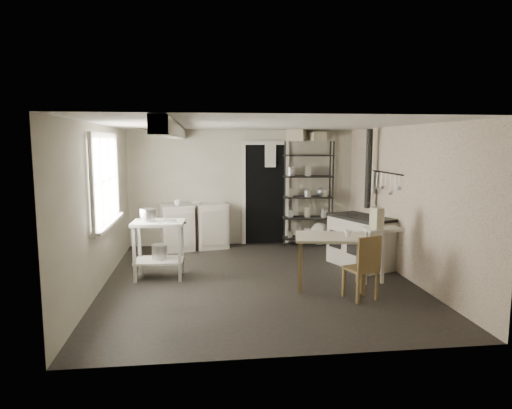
{
  "coord_description": "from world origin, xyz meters",
  "views": [
    {
      "loc": [
        -0.84,
        -6.57,
        2.04
      ],
      "look_at": [
        0.0,
        0.3,
        1.1
      ],
      "focal_mm": 32.0,
      "sensor_mm": 36.0,
      "label": 1
    }
  ],
  "objects": [
    {
      "name": "work_table",
      "position": [
        0.96,
        -0.5,
        0.38
      ],
      "size": [
        1.1,
        0.88,
        0.75
      ],
      "primitive_type": null,
      "rotation": [
        0.0,
        0.0,
        -0.21
      ],
      "color": "beige",
      "rests_on": "ground"
    },
    {
      "name": "side_ledge",
      "position": [
        1.75,
        -0.39,
        0.43
      ],
      "size": [
        0.56,
        0.34,
        0.82
      ],
      "primitive_type": null,
      "rotation": [
        0.0,
        0.0,
        0.1
      ],
      "color": "beige",
      "rests_on": "ground"
    },
    {
      "name": "storage_box_b",
      "position": [
        1.47,
        2.28,
        1.99
      ],
      "size": [
        0.3,
        0.28,
        0.17
      ],
      "primitive_type": "cube",
      "rotation": [
        0.0,
        0.0,
        0.15
      ],
      "color": "beige",
      "rests_on": "shelf_rack"
    },
    {
      "name": "mixing_bowl",
      "position": [
        -0.92,
        2.17,
        0.96
      ],
      "size": [
        0.39,
        0.39,
        0.07
      ],
      "primitive_type": "imported",
      "rotation": [
        0.0,
        0.0,
        -0.42
      ],
      "color": "silver",
      "rests_on": "base_cabinets"
    },
    {
      "name": "chair",
      "position": [
        1.23,
        -0.98,
        0.48
      ],
      "size": [
        0.46,
        0.47,
        0.86
      ],
      "primitive_type": null,
      "rotation": [
        0.0,
        0.0,
        0.32
      ],
      "color": "brown",
      "rests_on": "ground"
    },
    {
      "name": "stove",
      "position": [
        1.77,
        0.56,
        0.44
      ],
      "size": [
        0.95,
        1.21,
        0.84
      ],
      "primitive_type": null,
      "rotation": [
        0.0,
        0.0,
        0.39
      ],
      "color": "beige",
      "rests_on": "ground"
    },
    {
      "name": "wall_front",
      "position": [
        0.0,
        -2.5,
        1.15
      ],
      "size": [
        4.5,
        0.02,
        2.3
      ],
      "primitive_type": "cube",
      "color": "#B5AF9B",
      "rests_on": "ground"
    },
    {
      "name": "shelf_rack",
      "position": [
        1.28,
        2.29,
        0.95
      ],
      "size": [
        1.02,
        0.49,
        2.07
      ],
      "primitive_type": null,
      "rotation": [
        0.0,
        0.0,
        -0.11
      ],
      "color": "black",
      "rests_on": "ground"
    },
    {
      "name": "stovepipe",
      "position": [
        2.06,
        1.06,
        1.59
      ],
      "size": [
        0.13,
        0.13,
        1.4
      ],
      "primitive_type": null,
      "rotation": [
        0.0,
        0.0,
        0.24
      ],
      "color": "black",
      "rests_on": "stove"
    },
    {
      "name": "wall_back",
      "position": [
        0.0,
        2.5,
        1.15
      ],
      "size": [
        4.5,
        0.02,
        2.3
      ],
      "primitive_type": "cube",
      "color": "#B5AF9B",
      "rests_on": "ground"
    },
    {
      "name": "doorway",
      "position": [
        0.45,
        2.47,
        1.0
      ],
      "size": [
        0.96,
        0.1,
        2.08
      ],
      "primitive_type": null,
      "color": "beige",
      "rests_on": "ground"
    },
    {
      "name": "floor",
      "position": [
        0.0,
        0.0,
        0.0
      ],
      "size": [
        5.0,
        5.0,
        0.0
      ],
      "primitive_type": "plane",
      "color": "black",
      "rests_on": "ground"
    },
    {
      "name": "wall_right",
      "position": [
        2.25,
        0.0,
        1.15
      ],
      "size": [
        0.02,
        5.0,
        2.3
      ],
      "primitive_type": "cube",
      "color": "#B5AF9B",
      "rests_on": "ground"
    },
    {
      "name": "bucket",
      "position": [
        -1.47,
        0.31,
        0.39
      ],
      "size": [
        0.25,
        0.25,
        0.25
      ],
      "primitive_type": "cylinder",
      "rotation": [
        0.0,
        0.0,
        0.09
      ],
      "color": "silver",
      "rests_on": "prep_table"
    },
    {
      "name": "utensil_rail",
      "position": [
        2.19,
        0.6,
        1.55
      ],
      "size": [
        0.06,
        1.2,
        0.44
      ],
      "primitive_type": null,
      "color": "silver",
      "rests_on": "wall_right"
    },
    {
      "name": "storage_box_a",
      "position": [
        1.04,
        2.32,
        2.01
      ],
      "size": [
        0.42,
        0.4,
        0.23
      ],
      "primitive_type": "cube",
      "rotation": [
        0.0,
        0.0,
        -0.43
      ],
      "color": "beige",
      "rests_on": "shelf_rack"
    },
    {
      "name": "wall_left",
      "position": [
        -2.25,
        0.0,
        1.15
      ],
      "size": [
        0.02,
        5.0,
        2.3
      ],
      "primitive_type": "cube",
      "color": "#B5AF9B",
      "rests_on": "ground"
    },
    {
      "name": "floor_crock",
      "position": [
        1.6,
        -0.01,
        0.07
      ],
      "size": [
        0.14,
        0.14,
        0.14
      ],
      "primitive_type": "cylinder",
      "rotation": [
        0.0,
        0.0,
        0.41
      ],
      "color": "silver",
      "rests_on": "ground"
    },
    {
      "name": "oats_box",
      "position": [
        1.65,
        -0.43,
        1.01
      ],
      "size": [
        0.15,
        0.22,
        0.3
      ],
      "primitive_type": "cube",
      "rotation": [
        0.0,
        0.0,
        0.17
      ],
      "color": "beige",
      "rests_on": "side_ledge"
    },
    {
      "name": "wallpaper_panel",
      "position": [
        2.24,
        0.0,
        1.15
      ],
      "size": [
        0.01,
        5.0,
        2.3
      ],
      "primitive_type": null,
      "color": "beige",
      "rests_on": "wall_right"
    },
    {
      "name": "prep_table",
      "position": [
        -1.48,
        0.28,
        0.4
      ],
      "size": [
        0.79,
        0.58,
        0.87
      ],
      "primitive_type": null,
      "rotation": [
        0.0,
        0.0,
        -0.05
      ],
      "color": "beige",
      "rests_on": "ground"
    },
    {
      "name": "stockpot",
      "position": [
        -1.63,
        0.29,
        0.94
      ],
      "size": [
        0.26,
        0.26,
        0.25
      ],
      "primitive_type": "cylinder",
      "rotation": [
        0.0,
        0.0,
        -0.08
      ],
      "color": "silver",
      "rests_on": "prep_table"
    },
    {
      "name": "flour_sack",
      "position": [
        1.52,
        2.17,
        0.24
      ],
      "size": [
        0.47,
        0.43,
        0.46
      ],
      "primitive_type": "ellipsoid",
      "rotation": [
        0.0,
        0.0,
        0.33
      ],
      "color": "silver",
      "rests_on": "ground"
    },
    {
      "name": "shelf_jar",
      "position": [
        0.97,
        2.34,
        1.37
      ],
      "size": [
        0.11,
        0.11,
        0.19
      ],
      "primitive_type": "imported",
      "rotation": [
        0.0,
        0.0,
        0.32
      ],
      "color": "silver",
      "rests_on": "shelf_rack"
    },
    {
      "name": "table_cup",
      "position": [
        1.17,
        -0.58,
        0.81
      ],
      "size": [
        0.11,
        0.11,
        0.1
      ],
      "primitive_type": "imported",
      "rotation": [
        0.0,
        0.0,
        0.1
      ],
      "color": "silver",
      "rests_on": "work_table"
    },
    {
      "name": "window",
      "position": [
        -2.22,
        0.2,
        1.5
      ],
      "size": [
        0.12,
        1.76,
        1.28
      ],
      "primitive_type": null,
      "color": "beige",
      "rests_on": "wall_left"
    },
    {
      "name": "ceiling",
      "position": [
        0.0,
        0.0,
        2.3
      ],
      "size": [
        5.0,
        5.0,
        0.0
      ],
      "primitive_type": "plane",
      "rotation": [
        3.14,
        0.0,
        0.0
      ],
      "color": "silver",
      "rests_on": "wall_back"
    },
    {
      "name": "counter_cup",
      "position": [
        -1.28,
        2.03,
        0.97
      ],
      "size": [
        0.16,
        0.16,
        0.11
      ],
      "primitive_type": "imported",
      "rotation": [
        0.0,
        0.0,
        -0.2
      ],
      "color": "silver",
      "rests_on": "base_cabinets"
    },
    {
      "name": "ceiling_beam",
      "position": [
        -1.2,
        0.0,
        2.2
      ],
      "size": [
        0.18,
        5.0,
        0.18
      ],
      "primitive_type": null,
      "color": "beige",
      "rests_on": "ceiling"
    },
    {
      "name": "base_cabinets",
      "position": [
        -0.98,
        2.18,
        0.46
      ],
      "size": [
        1.42,
        0.83,
        0.87
      ],
      "primitive_type": null,
      "rotation": [
        0.0,
        0.0,
        0.21
      ],
      "color": "beige",
      "rests_on": "ground"
    },
    {
      "name": "saucepan",
      "position": [
        -1.3,
        0.22,
        0.85
      ],
      "size": [
        0.19,
        0.19,
        0.1
      ],
      "primitive_type": "cylinder",
      "rotation": [
        0.0,
        0.0,
        -0.06
      ],
      "color": "silver",
      "rests_on": "prep_table"
    }
  ]
}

